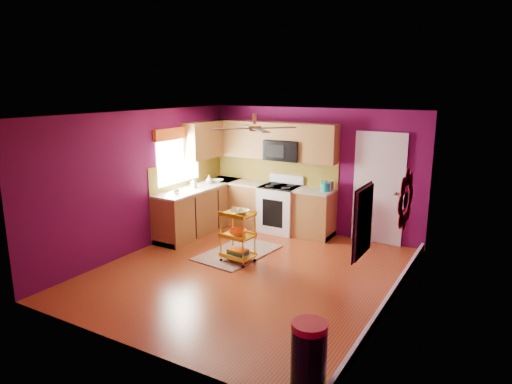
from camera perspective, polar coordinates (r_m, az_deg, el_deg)
The scene contains 18 objects.
ground at distance 7.41m, azimuth -0.97°, elevation -10.00°, with size 5.00×5.00×0.00m, color maroon.
room_envelope at distance 6.92m, azimuth -0.83°, elevation 2.49°, with size 4.54×5.04×2.52m.
lower_cabinets at distance 9.40m, azimuth -2.29°, elevation -2.15°, with size 2.81×2.31×0.94m.
electric_range at distance 9.30m, azimuth 3.03°, elevation -2.01°, with size 0.76×0.66×1.13m.
upper_cabinetry at distance 9.38m, azimuth -0.66°, elevation 6.33°, with size 2.80×2.30×1.26m.
left_window at distance 9.04m, azimuth -9.69°, elevation 5.49°, with size 0.08×1.35×1.08m.
panel_door at distance 8.78m, azimuth 15.08°, elevation 0.28°, with size 0.95×0.11×2.15m.
right_wall_art at distance 5.83m, azimuth 16.29°, elevation -1.97°, with size 0.04×2.74×1.04m.
ceiling_fan at distance 7.01m, azimuth -0.19°, elevation 8.07°, with size 1.01×1.01×0.26m.
shag_rug at distance 8.20m, azimuth -2.27°, elevation -7.58°, with size 0.93×1.51×0.02m, color #321710.
rolling_cart at distance 7.65m, azimuth -2.25°, elevation -5.31°, with size 0.56×0.43×0.96m.
trash_can at distance 4.77m, azimuth 6.62°, elevation -19.54°, with size 0.40×0.42×0.68m.
teal_kettle at distance 8.82m, azimuth 8.66°, elevation 0.64°, with size 0.18×0.18×0.21m.
toaster at distance 8.89m, azimuth 8.84°, elevation 0.77°, with size 0.22×0.15×0.18m, color beige.
soap_bottle_a at distance 9.09m, azimuth -7.80°, elevation 1.15°, with size 0.09×0.09×0.20m, color #EA3F72.
soap_bottle_b at distance 9.45m, azimuth -5.89°, elevation 1.58°, with size 0.14×0.14×0.18m, color white.
counter_dish at distance 9.56m, azimuth -4.90°, elevation 1.39°, with size 0.26×0.26×0.06m, color white.
counter_cup at distance 8.65m, azimuth -9.94°, elevation 0.08°, with size 0.12×0.12×0.09m, color white.
Camera 1 is at (3.52, -5.83, 2.91)m, focal length 32.00 mm.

